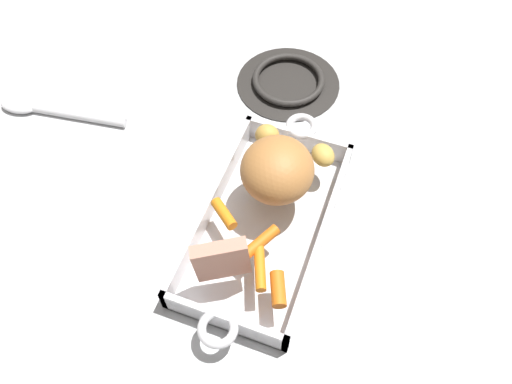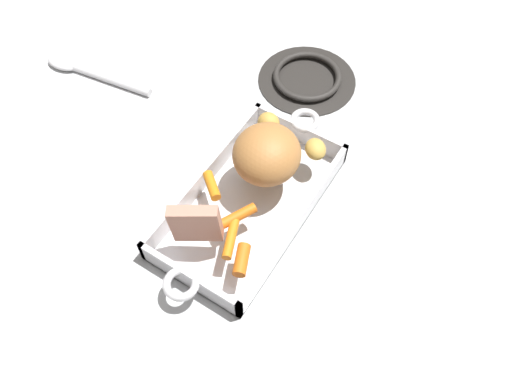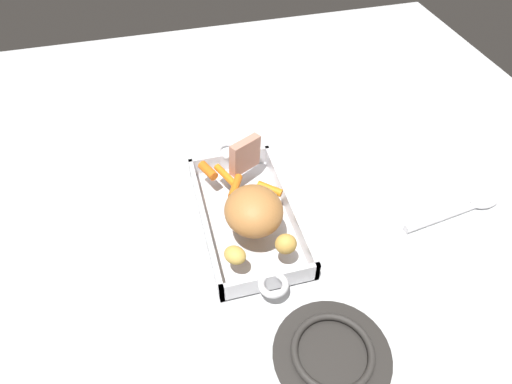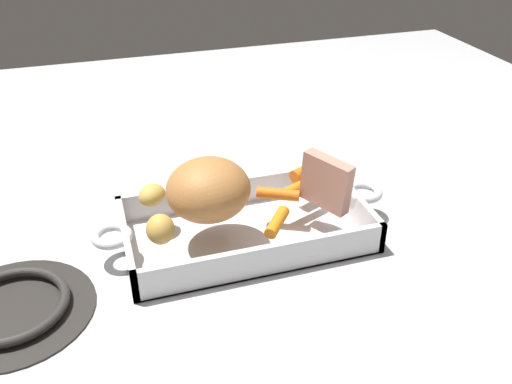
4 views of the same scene
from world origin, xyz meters
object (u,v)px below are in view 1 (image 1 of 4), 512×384
(roasting_dish, at_px, (265,223))
(stove_burner_rear, at_px, (288,81))
(baby_carrot_center_right, at_px, (278,289))
(baby_carrot_long, at_px, (224,214))
(potato_halved, at_px, (267,136))
(baby_carrot_northwest, at_px, (261,242))
(potato_golden_small, at_px, (323,155))
(roast_slice_thin, at_px, (221,260))
(pork_roast, at_px, (280,170))
(serving_spoon, at_px, (49,110))
(baby_carrot_northeast, at_px, (260,268))

(roasting_dish, relative_size, stove_burner_rear, 2.17)
(baby_carrot_center_right, bearing_deg, baby_carrot_long, -126.97)
(baby_carrot_long, relative_size, potato_halved, 1.32)
(baby_carrot_northwest, xyz_separation_m, potato_halved, (-0.19, -0.06, 0.01))
(stove_burner_rear, bearing_deg, potato_golden_small, 31.45)
(baby_carrot_northwest, relative_size, baby_carrot_center_right, 1.27)
(baby_carrot_center_right, bearing_deg, roast_slice_thin, -91.74)
(pork_roast, height_order, stove_burner_rear, pork_roast)
(serving_spoon, bearing_deg, pork_roast, 167.10)
(baby_carrot_center_right, bearing_deg, baby_carrot_northeast, -123.09)
(baby_carrot_center_right, distance_m, potato_golden_small, 0.25)
(baby_carrot_center_right, bearing_deg, stove_burner_rear, -163.99)
(potato_golden_small, height_order, potato_halved, potato_halved)
(roasting_dish, distance_m, potato_halved, 0.15)
(roast_slice_thin, bearing_deg, potato_golden_small, 161.86)
(baby_carrot_center_right, bearing_deg, potato_halved, -157.32)
(baby_carrot_northeast, bearing_deg, pork_roast, -171.85)
(potato_golden_small, xyz_separation_m, serving_spoon, (0.03, -0.53, -0.06))
(pork_roast, distance_m, baby_carrot_center_right, 0.19)
(potato_golden_small, relative_size, serving_spoon, 0.17)
(pork_roast, height_order, baby_carrot_center_right, pork_roast)
(pork_roast, relative_size, baby_carrot_northwest, 1.88)
(stove_burner_rear, distance_m, serving_spoon, 0.47)
(baby_carrot_northeast, relative_size, potato_halved, 1.66)
(baby_carrot_long, distance_m, baby_carrot_northeast, 0.11)
(roasting_dish, relative_size, roast_slice_thin, 5.72)
(baby_carrot_long, height_order, serving_spoon, baby_carrot_long)
(potato_halved, bearing_deg, baby_carrot_northwest, 16.65)
(pork_roast, bearing_deg, baby_carrot_center_right, 18.27)
(baby_carrot_center_right, xyz_separation_m, potato_halved, (-0.25, -0.10, 0.01))
(baby_carrot_northwest, height_order, potato_halved, potato_halved)
(baby_carrot_long, bearing_deg, pork_roast, 143.45)
(baby_carrot_center_right, distance_m, serving_spoon, 0.58)
(baby_carrot_northeast, relative_size, baby_carrot_center_right, 1.39)
(roasting_dish, relative_size, potato_golden_small, 10.11)
(roasting_dish, height_order, serving_spoon, roasting_dish)
(baby_carrot_long, height_order, potato_halved, potato_halved)
(baby_carrot_center_right, bearing_deg, potato_golden_small, -178.70)
(baby_carrot_long, relative_size, baby_carrot_northeast, 0.79)
(baby_carrot_center_right, height_order, potato_golden_small, potato_golden_small)
(baby_carrot_long, relative_size, baby_carrot_center_right, 1.10)
(roast_slice_thin, bearing_deg, stove_burner_rear, -174.50)
(potato_golden_small, xyz_separation_m, stove_burner_rear, (-0.20, -0.12, -0.06))
(baby_carrot_center_right, relative_size, potato_halved, 1.19)
(stove_burner_rear, bearing_deg, baby_carrot_northwest, 11.74)
(roasting_dish, xyz_separation_m, potato_halved, (-0.13, -0.04, 0.05))
(baby_carrot_center_right, relative_size, potato_golden_small, 1.15)
(roast_slice_thin, distance_m, potato_halved, 0.25)
(baby_carrot_long, bearing_deg, potato_golden_small, 144.23)
(baby_carrot_center_right, xyz_separation_m, serving_spoon, (-0.22, -0.54, -0.05))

